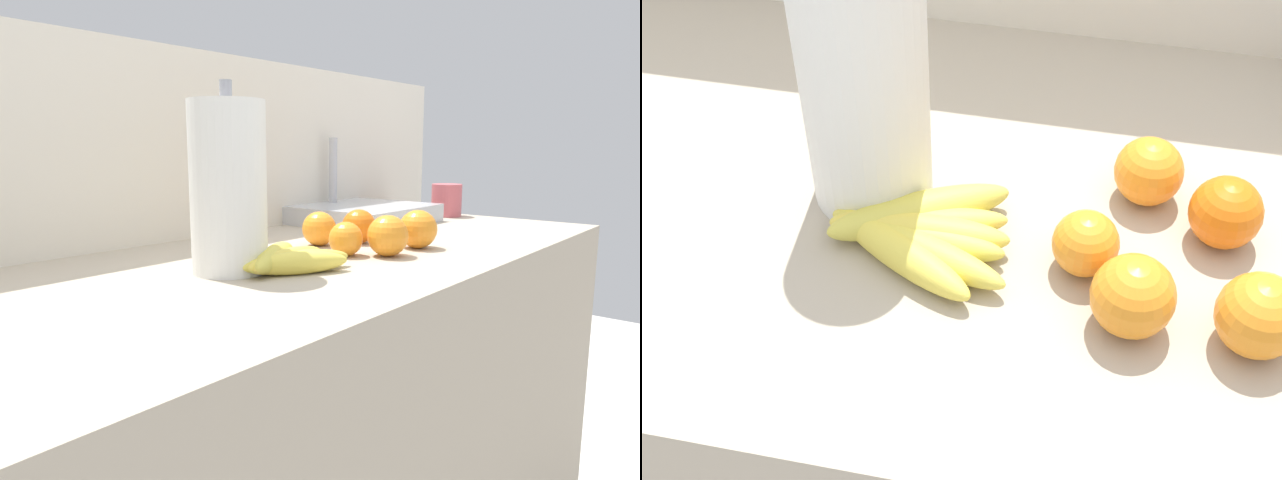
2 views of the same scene
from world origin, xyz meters
TOP-DOWN VIEW (x-y plane):
  - counter at (0.00, 0.00)m, footprint 1.53×0.65m
  - wall_back at (0.00, 0.36)m, footprint 1.93×0.06m
  - banana_bunch at (-0.17, -0.07)m, footprint 0.20×0.18m
  - orange_back_right at (0.13, -0.00)m, footprint 0.07×0.07m
  - orange_right at (0.05, -0.13)m, footprint 0.08×0.08m
  - orange_center at (0.00, -0.07)m, footprint 0.07×0.07m
  - orange_back_left at (0.05, 0.05)m, footprint 0.07×0.07m
  - orange_front at (0.16, -0.13)m, footprint 0.08×0.08m
  - paper_towel_roll at (-0.23, 0.00)m, footprint 0.12×0.12m
  - sink_basin at (0.41, 0.19)m, footprint 0.34×0.31m
  - mug at (0.69, 0.08)m, footprint 0.09×0.09m

SIDE VIEW (x-z plane):
  - counter at x=0.00m, z-range 0.00..0.88m
  - wall_back at x=0.00m, z-range 0.00..1.30m
  - banana_bunch at x=-0.17m, z-range 0.88..0.92m
  - sink_basin at x=0.41m, z-range 0.79..1.02m
  - orange_center at x=0.00m, z-range 0.88..0.95m
  - orange_back_left at x=0.05m, z-range 0.88..0.95m
  - orange_back_right at x=0.13m, z-range 0.88..0.96m
  - orange_right at x=0.05m, z-range 0.88..0.96m
  - orange_front at x=0.16m, z-range 0.88..0.96m
  - mug at x=0.69m, z-range 0.88..0.98m
  - paper_towel_roll at x=-0.23m, z-range 0.87..1.18m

